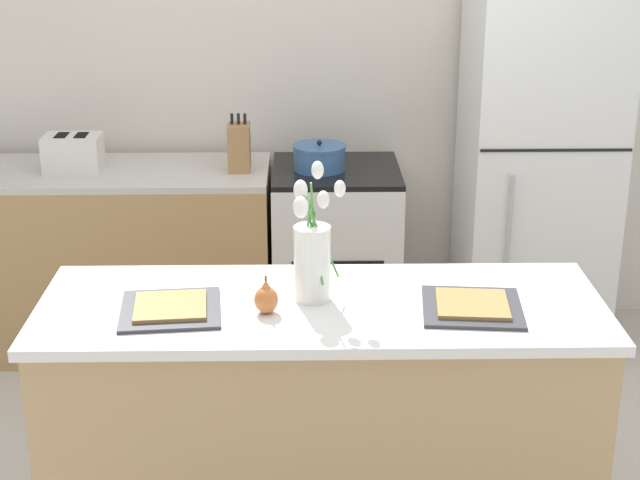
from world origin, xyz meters
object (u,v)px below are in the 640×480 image
object	(u,v)px
toaster	(73,153)
refrigerator	(536,175)
plate_setting_right	(472,306)
cooking_pot	(319,157)
stove_range	(336,257)
flower_vase	(312,254)
knife_block	(239,147)
pear_figurine	(266,298)
plate_setting_left	(171,308)

from	to	relation	value
toaster	refrigerator	bearing A→B (deg)	0.51
plate_setting_right	toaster	size ratio (longest dim) A/B	1.19
toaster	cooking_pot	size ratio (longest dim) A/B	1.12
stove_range	flower_vase	bearing A→B (deg)	-94.68
flower_vase	refrigerator	bearing A→B (deg)	55.51
refrigerator	cooking_pot	distance (m)	1.03
plate_setting_right	knife_block	size ratio (longest dim) A/B	1.24
flower_vase	pear_figurine	distance (m)	0.21
plate_setting_left	cooking_pot	size ratio (longest dim) A/B	1.34
pear_figurine	knife_block	world-z (taller)	knife_block
plate_setting_right	toaster	distance (m)	2.29
flower_vase	knife_block	bearing A→B (deg)	101.82
cooking_pot	knife_block	distance (m)	0.38
flower_vase	cooking_pot	world-z (taller)	flower_vase
plate_setting_left	cooking_pot	xyz separation A→B (m)	(0.49, 1.64, 0.03)
refrigerator	toaster	world-z (taller)	refrigerator
plate_setting_right	pear_figurine	bearing A→B (deg)	-178.64
plate_setting_right	knife_block	xyz separation A→B (m)	(-0.82, 1.64, 0.08)
plate_setting_left	toaster	distance (m)	1.77
refrigerator	plate_setting_left	bearing A→B (deg)	-132.51
pear_figurine	plate_setting_left	bearing A→B (deg)	177.07
cooking_pot	refrigerator	bearing A→B (deg)	1.02
refrigerator	cooking_pot	xyz separation A→B (m)	(-1.03, -0.02, 0.10)
plate_setting_right	cooking_pot	size ratio (longest dim) A/B	1.34
plate_setting_left	cooking_pot	world-z (taller)	cooking_pot
flower_vase	toaster	bearing A→B (deg)	125.28
plate_setting_left	pear_figurine	bearing A→B (deg)	-2.93
refrigerator	knife_block	size ratio (longest dim) A/B	6.40
flower_vase	knife_block	world-z (taller)	flower_vase
flower_vase	toaster	distance (m)	1.90
cooking_pot	stove_range	bearing A→B (deg)	12.49
refrigerator	cooking_pot	bearing A→B (deg)	-178.98
plate_setting_right	cooking_pot	world-z (taller)	cooking_pot
plate_setting_right	knife_block	bearing A→B (deg)	116.69
stove_range	knife_block	world-z (taller)	knife_block
flower_vase	plate_setting_left	world-z (taller)	flower_vase
stove_range	toaster	size ratio (longest dim) A/B	3.22
stove_range	pear_figurine	size ratio (longest dim) A/B	7.32
pear_figurine	refrigerator	bearing A→B (deg)	53.87
pear_figurine	flower_vase	bearing A→B (deg)	35.95
plate_setting_right	stove_range	bearing A→B (deg)	102.59
stove_range	plate_setting_left	world-z (taller)	plate_setting_left
flower_vase	toaster	size ratio (longest dim) A/B	1.57
stove_range	refrigerator	world-z (taller)	refrigerator
stove_range	pear_figurine	xyz separation A→B (m)	(-0.27, -1.67, 0.52)
refrigerator	cooking_pot	size ratio (longest dim) A/B	6.93
stove_range	knife_block	bearing A→B (deg)	-177.29
pear_figurine	plate_setting_left	world-z (taller)	pear_figurine
toaster	plate_setting_left	bearing A→B (deg)	-68.21
refrigerator	plate_setting_right	distance (m)	1.76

